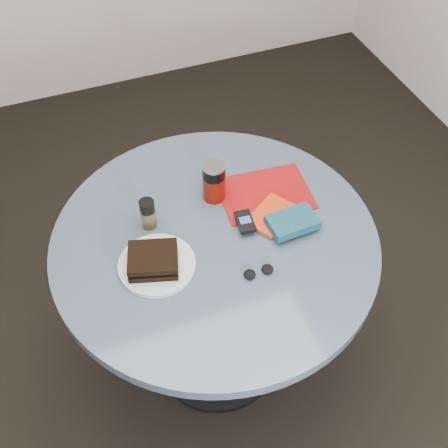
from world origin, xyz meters
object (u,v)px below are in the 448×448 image
object	(u,v)px
sandwich	(153,260)
mp3_player	(245,222)
novel	(292,222)
table	(215,269)
pepper_grinder	(148,214)
magazine	(265,193)
soda_can	(214,182)
headphones	(259,272)
red_book	(271,215)
plate	(157,265)

from	to	relation	value
sandwich	mp3_player	world-z (taller)	sandwich
novel	mp3_player	world-z (taller)	novel
table	pepper_grinder	bearing A→B (deg)	145.68
novel	pepper_grinder	bearing A→B (deg)	154.29
table	magazine	distance (m)	0.30
pepper_grinder	novel	size ratio (longest dim) A/B	0.72
table	pepper_grinder	size ratio (longest dim) A/B	9.39
soda_can	headphones	world-z (taller)	soda_can
red_book	novel	world-z (taller)	novel
headphones	soda_can	bearing A→B (deg)	92.10
plate	pepper_grinder	distance (m)	0.17
sandwich	headphones	bearing A→B (deg)	-24.55
sandwich	plate	bearing A→B (deg)	25.23
red_book	novel	bearing A→B (deg)	-90.83
table	sandwich	size ratio (longest dim) A/B	5.93
soda_can	pepper_grinder	size ratio (longest dim) A/B	1.29
pepper_grinder	mp3_player	xyz separation A→B (m)	(0.27, -0.11, -0.03)
mp3_player	headphones	world-z (taller)	mp3_player
pepper_grinder	magazine	bearing A→B (deg)	-0.44
sandwich	headphones	size ratio (longest dim) A/B	1.85
pepper_grinder	soda_can	bearing A→B (deg)	10.95
table	sandwich	distance (m)	0.29
table	soda_can	distance (m)	0.29
pepper_grinder	table	bearing A→B (deg)	-34.32
mp3_player	magazine	bearing A→B (deg)	42.97
plate	novel	xyz separation A→B (m)	(0.43, -0.01, 0.03)
soda_can	novel	world-z (taller)	soda_can
magazine	table	bearing A→B (deg)	-147.11
plate	headphones	world-z (taller)	headphones
red_book	plate	bearing A→B (deg)	155.12
red_book	mp3_player	world-z (taller)	mp3_player
magazine	mp3_player	size ratio (longest dim) A/B	3.16
sandwich	pepper_grinder	distance (m)	0.17
plate	red_book	world-z (taller)	red_book
headphones	mp3_player	bearing A→B (deg)	80.05
pepper_grinder	magazine	distance (m)	0.39
headphones	pepper_grinder	bearing A→B (deg)	129.81
magazine	pepper_grinder	bearing A→B (deg)	-175.28
magazine	novel	distance (m)	0.17
plate	pepper_grinder	bearing A→B (deg)	81.68
plate	mp3_player	world-z (taller)	mp3_player
red_book	headphones	xyz separation A→B (m)	(-0.12, -0.18, -0.00)
magazine	headphones	size ratio (longest dim) A/B	3.17
table	mp3_player	size ratio (longest dim) A/B	10.91
table	sandwich	bearing A→B (deg)	-167.02
magazine	red_book	size ratio (longest dim) A/B	1.86
table	magazine	xyz separation A→B (m)	(0.22, 0.11, 0.17)
pepper_grinder	headphones	distance (m)	0.38
sandwich	table	bearing A→B (deg)	12.98
table	red_book	distance (m)	0.26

